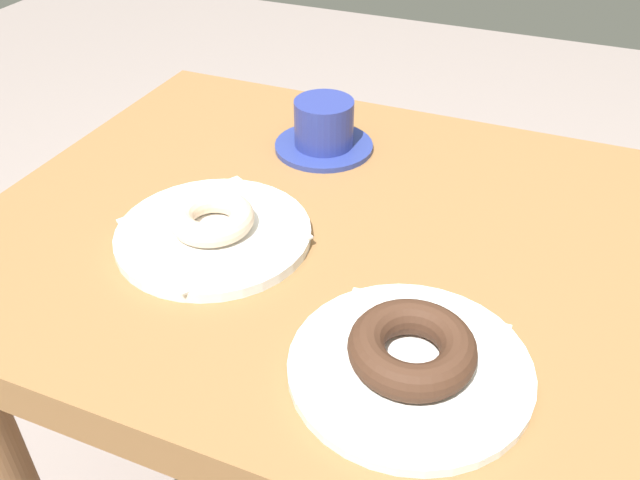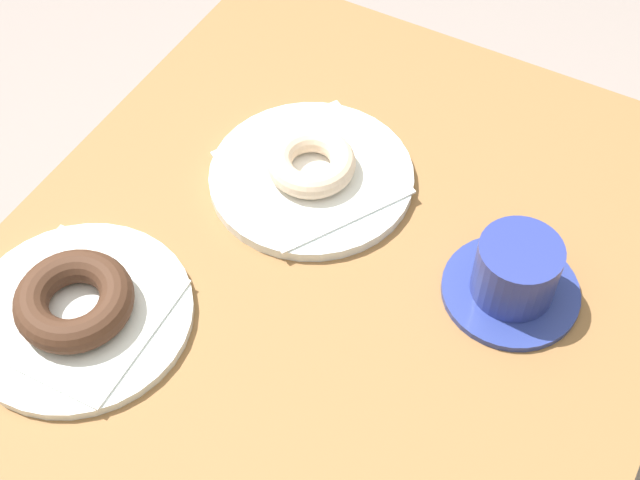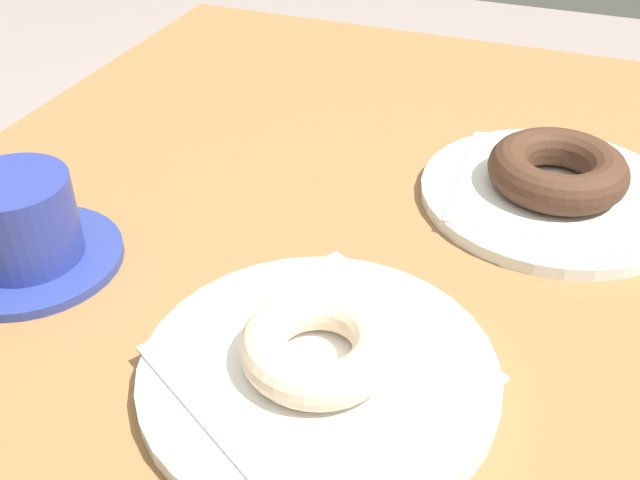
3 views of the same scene
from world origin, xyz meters
name	(u,v)px [view 2 (image 2 of 3)]	position (x,y,z in m)	size (l,w,h in m)	color
table	(303,370)	(0.00, 0.00, 0.65)	(0.95, 0.70, 0.76)	olive
plate_chocolate_ring	(79,315)	(-0.11, 0.20, 0.76)	(0.23, 0.23, 0.01)	white
napkin_chocolate_ring	(78,311)	(-0.11, 0.20, 0.77)	(0.17, 0.17, 0.00)	white
donut_chocolate_ring	(74,300)	(-0.11, 0.20, 0.79)	(0.12, 0.12, 0.03)	#42281A
plate_sugar_ring	(311,177)	(0.16, 0.08, 0.76)	(0.23, 0.23, 0.01)	white
napkin_sugar_ring	(311,172)	(0.16, 0.08, 0.77)	(0.17, 0.17, 0.00)	white
donut_sugar_ring	(311,163)	(0.16, 0.08, 0.79)	(0.10, 0.10, 0.03)	beige
coffee_cup	(515,274)	(0.13, -0.18, 0.79)	(0.14, 0.14, 0.07)	navy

